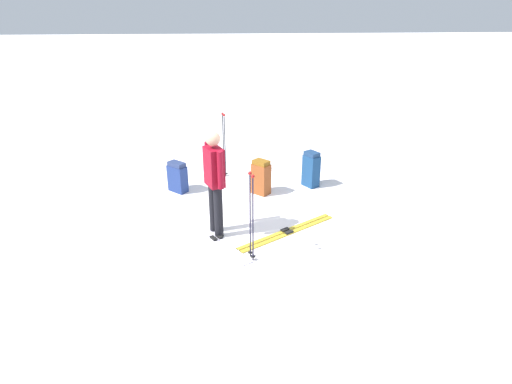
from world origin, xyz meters
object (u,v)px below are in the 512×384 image
object	(u,v)px
ski_poles_planted_near	(224,142)
ski_poles_planted_far	(252,213)
ski_pair_near	(216,238)
skier_standing	(215,179)
backpack_bright	(178,177)
backpack_small_spare	(311,169)
ski_pair_far	(287,232)
backpack_large_dark	(261,177)

from	to	relation	value
ski_poles_planted_near	ski_poles_planted_far	bearing A→B (deg)	-173.35
ski_pair_near	ski_poles_planted_far	world-z (taller)	ski_poles_planted_far
skier_standing	backpack_bright	world-z (taller)	skier_standing
skier_standing	ski_poles_planted_near	world-z (taller)	skier_standing
backpack_bright	ski_poles_planted_far	world-z (taller)	ski_poles_planted_far
backpack_small_spare	ski_poles_planted_near	world-z (taller)	ski_poles_planted_near
skier_standing	ski_poles_planted_near	distance (m)	2.51
skier_standing	ski_pair_near	xyz separation A→B (m)	(-0.18, 0.01, -0.94)
ski_pair_near	ski_pair_far	bearing A→B (deg)	-83.64
backpack_bright	ski_pair_far	bearing A→B (deg)	-133.00
skier_standing	ski_poles_planted_far	size ratio (longest dim) A/B	1.27
backpack_large_dark	backpack_small_spare	distance (m)	1.06
skier_standing	ski_pair_far	distance (m)	1.47
backpack_large_dark	ski_poles_planted_far	world-z (taller)	ski_poles_planted_far
backpack_small_spare	ski_poles_planted_far	xyz separation A→B (m)	(-2.57, 1.33, 0.39)
ski_pair_near	backpack_large_dark	size ratio (longest dim) A/B	2.32
backpack_large_dark	backpack_bright	world-z (taller)	backpack_large_dark
backpack_bright	ski_poles_planted_far	size ratio (longest dim) A/B	0.45
ski_pair_far	ski_poles_planted_near	world-z (taller)	ski_poles_planted_near
ski_pair_far	ski_pair_near	bearing A→B (deg)	96.36
skier_standing	ski_poles_planted_near	size ratio (longest dim) A/B	1.27
ski_pair_near	ski_poles_planted_near	distance (m)	2.78
skier_standing	ski_poles_planted_far	xyz separation A→B (m)	(-0.76, -0.52, -0.21)
backpack_bright	ski_poles_planted_far	bearing A→B (deg)	-152.49
ski_pair_near	ski_poles_planted_near	bearing A→B (deg)	-3.12
ski_pair_near	ski_pair_far	size ratio (longest dim) A/B	0.93
backpack_bright	backpack_small_spare	distance (m)	2.63
skier_standing	backpack_large_dark	size ratio (longest dim) A/B	2.51
ski_poles_planted_near	ski_poles_planted_far	size ratio (longest dim) A/B	1.00
backpack_bright	ski_poles_planted_near	size ratio (longest dim) A/B	0.45
backpack_small_spare	backpack_bright	bearing A→B (deg)	91.84
skier_standing	ski_poles_planted_far	bearing A→B (deg)	-145.61
backpack_large_dark	ski_pair_near	bearing A→B (deg)	153.69
ski_pair_near	backpack_small_spare	distance (m)	2.74
ski_pair_near	backpack_bright	size ratio (longest dim) A/B	2.61
skier_standing	ski_pair_far	size ratio (longest dim) A/B	1.00
skier_standing	ski_pair_far	xyz separation A→B (m)	(-0.05, -1.13, -0.94)
ski_poles_planted_far	ski_poles_planted_near	bearing A→B (deg)	6.65
ski_pair_near	backpack_large_dark	distance (m)	1.91
ski_poles_planted_near	skier_standing	bearing A→B (deg)	176.80
skier_standing	ski_poles_planted_near	xyz separation A→B (m)	(2.49, -0.14, -0.21)
backpack_large_dark	backpack_bright	distance (m)	1.62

